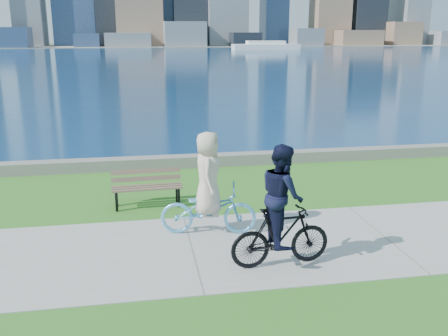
% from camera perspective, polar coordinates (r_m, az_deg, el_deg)
% --- Properties ---
extents(ground, '(320.00, 320.00, 0.00)m').
position_cam_1_polar(ground, '(9.87, -3.67, -9.40)').
color(ground, '#28671B').
rests_on(ground, ground).
extents(concrete_path, '(80.00, 3.50, 0.02)m').
position_cam_1_polar(concrete_path, '(9.87, -3.67, -9.35)').
color(concrete_path, '#9A9A95').
rests_on(concrete_path, ground).
extents(seawall, '(90.00, 0.50, 0.35)m').
position_cam_1_polar(seawall, '(15.65, -6.20, 0.70)').
color(seawall, slate).
rests_on(seawall, ground).
extents(bay_water, '(320.00, 131.00, 0.01)m').
position_cam_1_polar(bay_water, '(81.02, -9.47, 12.38)').
color(bay_water, navy).
rests_on(bay_water, ground).
extents(far_shore, '(320.00, 30.00, 0.12)m').
position_cam_1_polar(far_shore, '(138.97, -9.81, 13.61)').
color(far_shore, gray).
rests_on(far_shore, ground).
extents(ferry_far, '(14.16, 4.05, 1.92)m').
position_cam_1_polar(ferry_far, '(109.52, 4.79, 13.71)').
color(ferry_far, white).
rests_on(ferry_far, ground).
extents(park_bench, '(1.70, 0.64, 0.87)m').
position_cam_1_polar(park_bench, '(12.25, -8.81, -1.87)').
color(park_bench, black).
rests_on(park_bench, ground).
extents(cyclist_woman, '(1.04, 2.09, 2.17)m').
position_cam_1_polar(cyclist_woman, '(10.33, -1.83, -3.28)').
color(cyclist_woman, '#63BDF0').
rests_on(cyclist_woman, ground).
extents(cyclist_man, '(0.74, 1.88, 2.25)m').
position_cam_1_polar(cyclist_man, '(8.94, 6.57, -5.49)').
color(cyclist_man, black).
rests_on(cyclist_man, ground).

